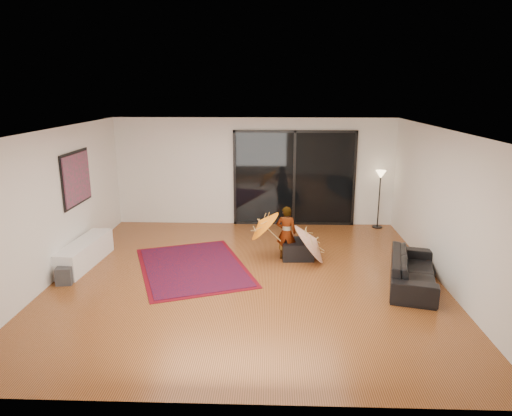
{
  "coord_description": "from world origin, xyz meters",
  "views": [
    {
      "loc": [
        0.44,
        -7.82,
        3.39
      ],
      "look_at": [
        0.13,
        0.88,
        1.1
      ],
      "focal_mm": 32.0,
      "sensor_mm": 36.0,
      "label": 1
    }
  ],
  "objects_px": {
    "media_console": "(85,253)",
    "ottoman": "(297,249)",
    "child": "(286,233)",
    "sofa": "(413,270)"
  },
  "relations": [
    {
      "from": "media_console",
      "to": "sofa",
      "type": "bearing_deg",
      "value": -2.96
    },
    {
      "from": "sofa",
      "to": "child",
      "type": "xyz_separation_m",
      "value": [
        -2.21,
        1.23,
        0.27
      ]
    },
    {
      "from": "media_console",
      "to": "child",
      "type": "bearing_deg",
      "value": 10.77
    },
    {
      "from": "media_console",
      "to": "ottoman",
      "type": "relative_size",
      "value": 2.78
    },
    {
      "from": "sofa",
      "to": "child",
      "type": "relative_size",
      "value": 1.73
    },
    {
      "from": "media_console",
      "to": "ottoman",
      "type": "height_order",
      "value": "media_console"
    },
    {
      "from": "child",
      "to": "sofa",
      "type": "bearing_deg",
      "value": 158.81
    },
    {
      "from": "sofa",
      "to": "child",
      "type": "height_order",
      "value": "child"
    },
    {
      "from": "child",
      "to": "media_console",
      "type": "bearing_deg",
      "value": 14.7
    },
    {
      "from": "ottoman",
      "to": "child",
      "type": "distance_m",
      "value": 0.44
    }
  ]
}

